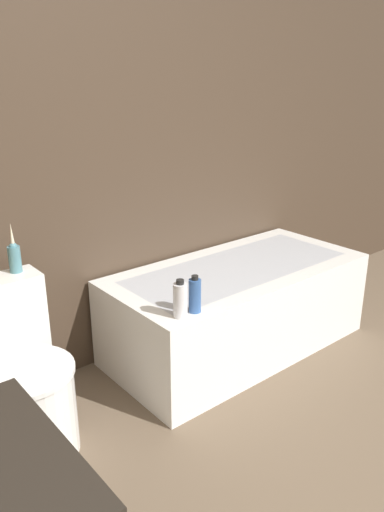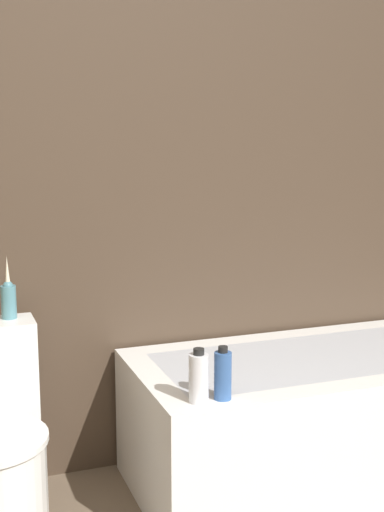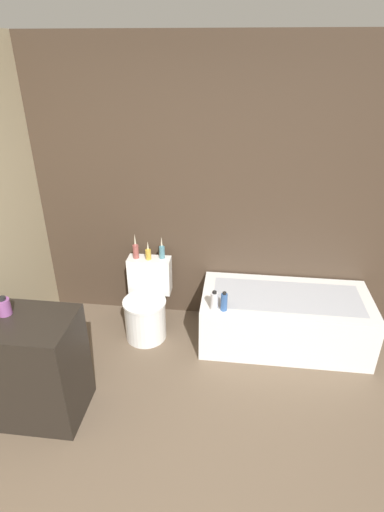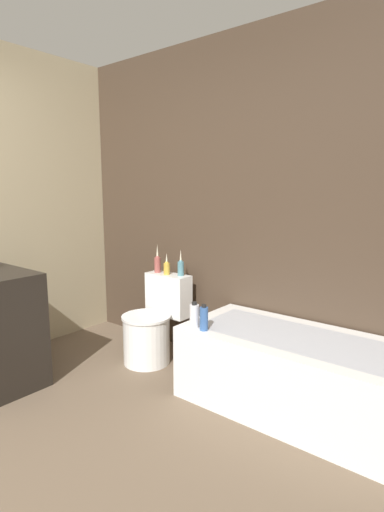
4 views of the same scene
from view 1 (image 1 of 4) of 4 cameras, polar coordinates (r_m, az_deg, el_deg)
The scene contains 6 objects.
wall_back_tiled at distance 2.51m, azimuth -13.87°, elevation 14.51°, with size 6.40×0.06×2.60m.
bathtub at distance 2.91m, azimuth 5.16°, elevation -5.80°, with size 1.50×0.71×0.50m.
toilet at distance 2.28m, azimuth -19.10°, elevation -13.65°, with size 0.41×0.56×0.70m.
vase_bronze at distance 2.29m, azimuth -19.64°, elevation 0.02°, with size 0.05×0.05×0.22m.
shampoo_bottle_tall at distance 2.20m, azimuth -1.35°, elevation -5.03°, with size 0.06×0.06×0.18m.
shampoo_bottle_short at distance 2.25m, azimuth 0.33°, elevation -4.50°, with size 0.06×0.06×0.18m.
Camera 1 is at (-1.11, -0.06, 1.51)m, focal length 35.00 mm.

